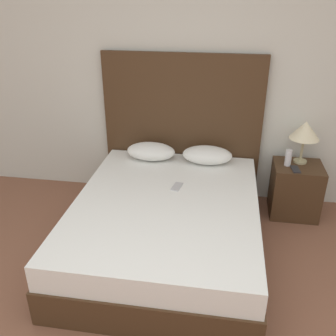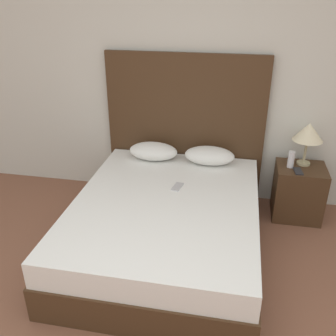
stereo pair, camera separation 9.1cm
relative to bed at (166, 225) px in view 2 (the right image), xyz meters
The scene contains 10 objects.
wall_back 1.54m from the bed, 84.65° to the left, with size 10.00×0.06×2.70m.
bed is the anchor object (origin of this frame).
headboard 1.12m from the bed, 90.00° to the left, with size 1.61×0.05×1.52m.
pillow_left 0.89m from the bed, 110.09° to the left, with size 0.49×0.28×0.17m.
pillow_right 0.89m from the bed, 69.91° to the left, with size 0.49×0.28×0.17m.
phone_on_bed 0.35m from the bed, 76.44° to the left, with size 0.10×0.16×0.01m.
nightstand 1.39m from the bed, 33.20° to the left, with size 0.46×0.40×0.53m.
table_lamp 1.58m from the bed, 35.46° to the left, with size 0.28×0.28×0.41m.
phone_on_nightstand 1.33m from the bed, 30.73° to the left, with size 0.08×0.16×0.01m.
toiletry_bottle 1.34m from the bed, 35.44° to the left, with size 0.06×0.06×0.16m.
Camera 2 is at (0.43, -1.10, 2.09)m, focal length 40.00 mm.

